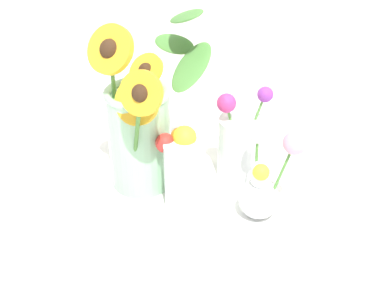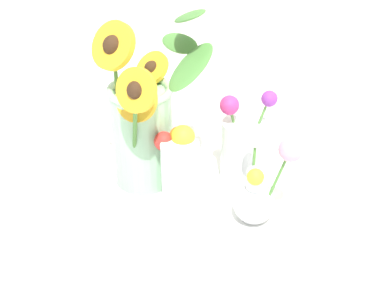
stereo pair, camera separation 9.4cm
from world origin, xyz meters
The scene contains 6 objects.
ground_plane centered at (0.00, 0.00, 0.00)m, with size 6.00×6.00×0.00m, color white.
serving_tray centered at (0.03, 0.03, 0.01)m, with size 0.47×0.47×0.02m.
mason_jar_sunflowers centered at (-0.06, 0.00, 0.15)m, with size 0.21×0.21×0.35m.
vase_small_center centered at (0.04, -0.02, 0.10)m, with size 0.09×0.07×0.15m.
vase_bulb_right centered at (0.17, 0.03, 0.08)m, with size 0.10×0.08×0.17m.
vase_small_back centered at (0.08, 0.12, 0.09)m, with size 0.09×0.08×0.19m.
Camera 1 is at (0.45, -0.64, 0.63)m, focal length 50.00 mm.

